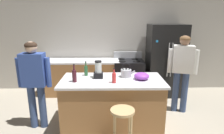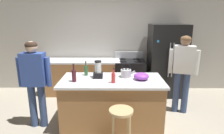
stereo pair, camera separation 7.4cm
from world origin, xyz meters
name	(u,v)px [view 1 (the left image)]	position (x,y,z in m)	size (l,w,h in m)	color
ground_plane	(112,124)	(0.00, 0.00, 0.00)	(14.00, 14.00, 0.00)	#B2A893
back_wall	(111,41)	(0.00, 1.95, 1.35)	(8.00, 0.10, 2.70)	#BCB7AD
kitchen_island	(112,102)	(0.00, 0.00, 0.46)	(1.85, 0.86, 0.91)	#9E6B3D
back_counter_run	(81,77)	(-0.80, 1.55, 0.45)	(2.00, 0.64, 0.91)	#9E6B3D
refrigerator	(165,60)	(1.39, 1.50, 0.91)	(0.90, 0.73, 1.83)	black
stove_range	(128,77)	(0.45, 1.52, 0.47)	(0.76, 0.65, 1.09)	black
person_by_island_left	(34,78)	(-1.37, -0.05, 0.97)	(0.59, 0.22, 1.60)	#384C7A
person_by_sink_right	(182,67)	(1.46, 0.52, 1.00)	(0.59, 0.33, 1.64)	#384C7A
bar_stool	(122,119)	(0.14, -0.70, 0.53)	(0.36, 0.36, 0.68)	tan
blender_appliance	(98,71)	(-0.25, 0.10, 1.04)	(0.17, 0.17, 0.32)	black
bottle_soda	(114,78)	(0.03, -0.18, 1.00)	(0.07, 0.07, 0.26)	red
bottle_olive_oil	(86,70)	(-0.50, 0.24, 1.01)	(0.07, 0.07, 0.28)	#2D6638
bottle_wine	(74,75)	(-0.65, -0.12, 1.03)	(0.08, 0.08, 0.32)	#471923
mixing_bowl	(142,76)	(0.53, 0.00, 0.97)	(0.27, 0.27, 0.12)	purple
tea_kettle	(126,73)	(0.26, 0.15, 0.99)	(0.28, 0.20, 0.27)	#B7BABF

